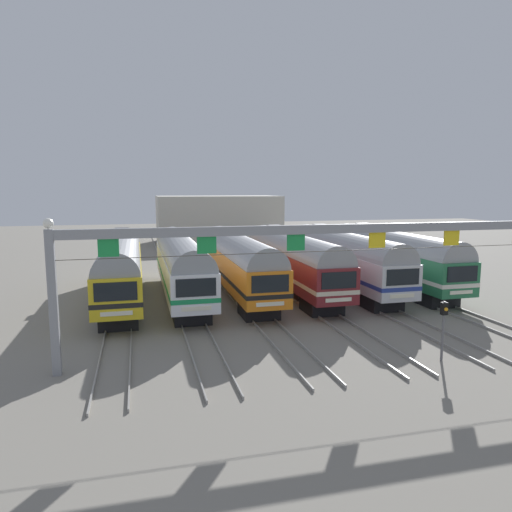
{
  "coord_description": "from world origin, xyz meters",
  "views": [
    {
      "loc": [
        -9.6,
        -34.97,
        8.19
      ],
      "look_at": [
        -0.51,
        1.02,
        2.9
      ],
      "focal_mm": 32.93,
      "sensor_mm": 36.0,
      "label": 1
    }
  ],
  "objects_px": {
    "commuter_train_maroon": "(292,259)",
    "catenary_gantry": "(337,246)",
    "commuter_train_silver": "(343,257)",
    "yard_signal_mast": "(444,320)",
    "commuter_train_white": "(181,263)",
    "commuter_train_orange": "(238,261)",
    "commuter_train_green": "(391,255)",
    "commuter_train_yellow": "(121,266)"
  },
  "relations": [
    {
      "from": "commuter_train_white",
      "to": "commuter_train_green",
      "type": "bearing_deg",
      "value": 0.01
    },
    {
      "from": "commuter_train_green",
      "to": "commuter_train_yellow",
      "type": "bearing_deg",
      "value": 180.0
    },
    {
      "from": "yard_signal_mast",
      "to": "commuter_train_silver",
      "type": "bearing_deg",
      "value": 82.33
    },
    {
      "from": "commuter_train_green",
      "to": "catenary_gantry",
      "type": "bearing_deg",
      "value": -128.9
    },
    {
      "from": "commuter_train_green",
      "to": "catenary_gantry",
      "type": "distance_m",
      "value": 17.55
    },
    {
      "from": "commuter_train_orange",
      "to": "catenary_gantry",
      "type": "xyz_separation_m",
      "value": [
        2.18,
        -13.49,
        2.69
      ]
    },
    {
      "from": "commuter_train_green",
      "to": "catenary_gantry",
      "type": "relative_size",
      "value": 0.67
    },
    {
      "from": "commuter_train_maroon",
      "to": "commuter_train_silver",
      "type": "relative_size",
      "value": 1.0
    },
    {
      "from": "commuter_train_yellow",
      "to": "commuter_train_maroon",
      "type": "xyz_separation_m",
      "value": [
        13.07,
        0.0,
        0.0
      ]
    },
    {
      "from": "catenary_gantry",
      "to": "commuter_train_white",
      "type": "bearing_deg",
      "value": 115.84
    },
    {
      "from": "commuter_train_yellow",
      "to": "catenary_gantry",
      "type": "distance_m",
      "value": 17.55
    },
    {
      "from": "commuter_train_white",
      "to": "yard_signal_mast",
      "type": "bearing_deg",
      "value": -56.05
    },
    {
      "from": "commuter_train_maroon",
      "to": "catenary_gantry",
      "type": "xyz_separation_m",
      "value": [
        -2.18,
        -13.5,
        2.69
      ]
    },
    {
      "from": "catenary_gantry",
      "to": "commuter_train_green",
      "type": "bearing_deg",
      "value": 51.1
    },
    {
      "from": "commuter_train_yellow",
      "to": "commuter_train_maroon",
      "type": "relative_size",
      "value": 1.0
    },
    {
      "from": "commuter_train_white",
      "to": "commuter_train_silver",
      "type": "bearing_deg",
      "value": 0.02
    },
    {
      "from": "commuter_train_yellow",
      "to": "commuter_train_silver",
      "type": "relative_size",
      "value": 1.0
    },
    {
      "from": "commuter_train_yellow",
      "to": "commuter_train_green",
      "type": "distance_m",
      "value": 21.78
    },
    {
      "from": "commuter_train_yellow",
      "to": "catenary_gantry",
      "type": "relative_size",
      "value": 0.67
    },
    {
      "from": "commuter_train_white",
      "to": "commuter_train_maroon",
      "type": "bearing_deg",
      "value": 0.03
    },
    {
      "from": "commuter_train_maroon",
      "to": "yard_signal_mast",
      "type": "xyz_separation_m",
      "value": [
        2.18,
        -16.18,
        -0.64
      ]
    },
    {
      "from": "commuter_train_orange",
      "to": "yard_signal_mast",
      "type": "relative_size",
      "value": 6.16
    },
    {
      "from": "commuter_train_orange",
      "to": "commuter_train_green",
      "type": "bearing_deg",
      "value": 0.02
    },
    {
      "from": "catenary_gantry",
      "to": "commuter_train_maroon",
      "type": "bearing_deg",
      "value": 80.83
    },
    {
      "from": "commuter_train_yellow",
      "to": "commuter_train_maroon",
      "type": "distance_m",
      "value": 13.07
    },
    {
      "from": "commuter_train_orange",
      "to": "commuter_train_maroon",
      "type": "xyz_separation_m",
      "value": [
        4.36,
        0.0,
        0.0
      ]
    },
    {
      "from": "commuter_train_silver",
      "to": "commuter_train_green",
      "type": "xyz_separation_m",
      "value": [
        4.36,
        0.0,
        0.0
      ]
    },
    {
      "from": "commuter_train_white",
      "to": "commuter_train_green",
      "type": "xyz_separation_m",
      "value": [
        17.43,
        0.0,
        0.0
      ]
    },
    {
      "from": "catenary_gantry",
      "to": "yard_signal_mast",
      "type": "height_order",
      "value": "catenary_gantry"
    },
    {
      "from": "commuter_train_silver",
      "to": "commuter_train_white",
      "type": "bearing_deg",
      "value": -179.98
    },
    {
      "from": "commuter_train_white",
      "to": "commuter_train_maroon",
      "type": "distance_m",
      "value": 8.71
    },
    {
      "from": "commuter_train_orange",
      "to": "commuter_train_green",
      "type": "xyz_separation_m",
      "value": [
        13.07,
        0.0,
        0.0
      ]
    },
    {
      "from": "commuter_train_silver",
      "to": "catenary_gantry",
      "type": "distance_m",
      "value": 15.24
    },
    {
      "from": "commuter_train_white",
      "to": "catenary_gantry",
      "type": "height_order",
      "value": "catenary_gantry"
    },
    {
      "from": "commuter_train_silver",
      "to": "commuter_train_green",
      "type": "height_order",
      "value": "same"
    },
    {
      "from": "commuter_train_maroon",
      "to": "commuter_train_green",
      "type": "distance_m",
      "value": 8.71
    },
    {
      "from": "catenary_gantry",
      "to": "commuter_train_silver",
      "type": "bearing_deg",
      "value": 64.17
    },
    {
      "from": "commuter_train_yellow",
      "to": "commuter_train_orange",
      "type": "bearing_deg",
      "value": -0.03
    },
    {
      "from": "commuter_train_yellow",
      "to": "yard_signal_mast",
      "type": "relative_size",
      "value": 6.16
    },
    {
      "from": "commuter_train_yellow",
      "to": "yard_signal_mast",
      "type": "height_order",
      "value": "commuter_train_yellow"
    },
    {
      "from": "commuter_train_white",
      "to": "catenary_gantry",
      "type": "distance_m",
      "value": 15.23
    },
    {
      "from": "commuter_train_silver",
      "to": "yard_signal_mast",
      "type": "xyz_separation_m",
      "value": [
        -2.18,
        -16.18,
        -0.64
      ]
    }
  ]
}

